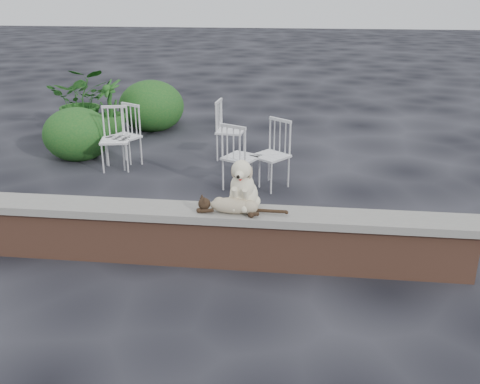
# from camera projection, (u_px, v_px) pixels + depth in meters

# --- Properties ---
(ground) EXTENTS (60.00, 60.00, 0.00)m
(ground) POSITION_uv_depth(u_px,v_px,m) (168.00, 259.00, 5.50)
(ground) COLOR black
(ground) RESTS_ON ground
(brick_wall) EXTENTS (6.00, 0.30, 0.50)m
(brick_wall) POSITION_uv_depth(u_px,v_px,m) (167.00, 237.00, 5.41)
(brick_wall) COLOR brown
(brick_wall) RESTS_ON ground
(capstone) EXTENTS (6.20, 0.40, 0.08)m
(capstone) POSITION_uv_depth(u_px,v_px,m) (165.00, 211.00, 5.30)
(capstone) COLOR slate
(capstone) RESTS_ON brick_wall
(dog) EXTENTS (0.40, 0.49, 0.54)m
(dog) POSITION_uv_depth(u_px,v_px,m) (244.00, 182.00, 5.19)
(dog) COLOR beige
(dog) RESTS_ON capstone
(cat) EXTENTS (1.05, 0.35, 0.18)m
(cat) POSITION_uv_depth(u_px,v_px,m) (234.00, 205.00, 5.13)
(cat) COLOR tan
(cat) RESTS_ON capstone
(chair_c) EXTENTS (0.75, 0.75, 0.94)m
(chair_c) POSITION_uv_depth(u_px,v_px,m) (241.00, 156.00, 7.21)
(chair_c) COLOR white
(chair_c) RESTS_ON ground
(chair_a) EXTENTS (0.66, 0.66, 0.94)m
(chair_a) POSITION_uv_depth(u_px,v_px,m) (115.00, 139.00, 8.00)
(chair_a) COLOR white
(chair_a) RESTS_ON ground
(chair_d) EXTENTS (0.79, 0.79, 0.94)m
(chair_d) POSITION_uv_depth(u_px,v_px,m) (270.00, 155.00, 7.27)
(chair_d) COLOR white
(chair_d) RESTS_ON ground
(chair_b) EXTENTS (0.76, 0.76, 0.94)m
(chair_b) POSITION_uv_depth(u_px,v_px,m) (123.00, 136.00, 8.15)
(chair_b) COLOR white
(chair_b) RESTS_ON ground
(chair_e) EXTENTS (0.61, 0.61, 0.94)m
(chair_e) POSITION_uv_depth(u_px,v_px,m) (231.00, 130.00, 8.49)
(chair_e) COLOR white
(chair_e) RESTS_ON ground
(potted_plant_a) EXTENTS (1.31, 1.20, 1.24)m
(potted_plant_a) POSITION_uv_depth(u_px,v_px,m) (82.00, 101.00, 9.84)
(potted_plant_a) COLOR #154C1B
(potted_plant_a) RESTS_ON ground
(potted_plant_b) EXTENTS (0.83, 0.83, 1.05)m
(potted_plant_b) POSITION_uv_depth(u_px,v_px,m) (110.00, 109.00, 9.63)
(potted_plant_b) COLOR #154C1B
(potted_plant_b) RESTS_ON ground
(shrubbery) EXTENTS (1.86, 3.28, 0.99)m
(shrubbery) POSITION_uv_depth(u_px,v_px,m) (132.00, 115.00, 9.76)
(shrubbery) COLOR #154C1B
(shrubbery) RESTS_ON ground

